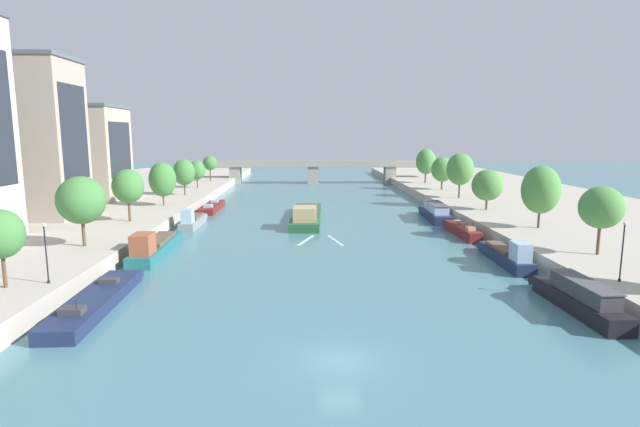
# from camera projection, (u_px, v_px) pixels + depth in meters

# --- Properties ---
(ground_plane) EXTENTS (400.00, 400.00, 0.00)m
(ground_plane) POSITION_uv_depth(u_px,v_px,m) (339.00, 361.00, 28.76)
(ground_plane) COLOR teal
(quay_left) EXTENTS (36.00, 170.00, 1.68)m
(quay_left) POSITION_uv_depth(u_px,v_px,m) (85.00, 208.00, 81.82)
(quay_left) COLOR #B7AD9E
(quay_left) RESTS_ON ground
(quay_right) EXTENTS (36.00, 170.00, 1.68)m
(quay_right) POSITION_uv_depth(u_px,v_px,m) (544.00, 206.00, 83.99)
(quay_right) COLOR #B7AD9E
(quay_right) RESTS_ON ground
(barge_midriver) EXTENTS (4.96, 21.57, 3.04)m
(barge_midriver) POSITION_uv_depth(u_px,v_px,m) (307.00, 215.00, 74.50)
(barge_midriver) COLOR #235633
(barge_midriver) RESTS_ON ground
(wake_behind_barge) EXTENTS (5.60, 6.00, 0.03)m
(wake_behind_barge) POSITION_uv_depth(u_px,v_px,m) (320.00, 240.00, 61.15)
(wake_behind_barge) COLOR silver
(wake_behind_barge) RESTS_ON ground
(moored_boat_left_far) EXTENTS (3.28, 15.08, 2.09)m
(moored_boat_left_far) POSITION_uv_depth(u_px,v_px,m) (97.00, 300.00, 37.59)
(moored_boat_left_far) COLOR #1E284C
(moored_boat_left_far) RESTS_ON ground
(moored_boat_left_near) EXTENTS (2.97, 15.13, 3.13)m
(moored_boat_left_near) POSITION_uv_depth(u_px,v_px,m) (155.00, 246.00, 53.89)
(moored_boat_left_near) COLOR #23666B
(moored_boat_left_near) RESTS_ON ground
(moored_boat_left_gap_after) EXTENTS (2.05, 10.33, 2.91)m
(moored_boat_left_gap_after) POSITION_uv_depth(u_px,v_px,m) (193.00, 220.00, 70.12)
(moored_boat_left_gap_after) COLOR gray
(moored_boat_left_gap_after) RESTS_ON ground
(moored_boat_left_end) EXTENTS (2.61, 13.09, 2.13)m
(moored_boat_left_end) POSITION_uv_depth(u_px,v_px,m) (212.00, 207.00, 85.31)
(moored_boat_left_end) COLOR maroon
(moored_boat_left_end) RESTS_ON ground
(moored_boat_right_lone) EXTENTS (2.32, 11.15, 2.49)m
(moored_boat_right_lone) POSITION_uv_depth(u_px,v_px,m) (579.00, 298.00, 36.58)
(moored_boat_right_lone) COLOR black
(moored_boat_right_lone) RESTS_ON ground
(moored_boat_right_second) EXTENTS (2.10, 11.45, 2.92)m
(moored_boat_right_second) POSITION_uv_depth(u_px,v_px,m) (507.00, 255.00, 50.00)
(moored_boat_right_second) COLOR #1E284C
(moored_boat_right_second) RESTS_ON ground
(moored_boat_right_gap_after) EXTENTS (2.02, 10.69, 2.35)m
(moored_boat_right_gap_after) POSITION_uv_depth(u_px,v_px,m) (462.00, 230.00, 64.04)
(moored_boat_right_gap_after) COLOR maroon
(moored_boat_right_gap_after) RESTS_ON ground
(moored_boat_right_far) EXTENTS (3.05, 12.95, 2.62)m
(moored_boat_right_far) POSITION_uv_depth(u_px,v_px,m) (435.00, 212.00, 75.89)
(moored_boat_right_far) COLOR #1E284C
(moored_boat_right_far) RESTS_ON ground
(tree_left_past_mid) EXTENTS (3.30, 3.30, 5.86)m
(tree_left_past_mid) POSITION_uv_depth(u_px,v_px,m) (0.00, 234.00, 36.33)
(tree_left_past_mid) COLOR brown
(tree_left_past_mid) RESTS_ON quay_left
(tree_left_by_lamp) EXTENTS (4.73, 4.73, 7.10)m
(tree_left_by_lamp) POSITION_uv_depth(u_px,v_px,m) (81.00, 200.00, 49.82)
(tree_left_by_lamp) COLOR brown
(tree_left_by_lamp) RESTS_ON quay_left
(tree_left_far) EXTENTS (4.01, 4.01, 6.79)m
(tree_left_far) POSITION_uv_depth(u_px,v_px,m) (128.00, 186.00, 64.32)
(tree_left_far) COLOR brown
(tree_left_far) RESTS_ON quay_left
(tree_left_midway) EXTENTS (4.21, 4.21, 6.87)m
(tree_left_midway) POSITION_uv_depth(u_px,v_px,m) (162.00, 179.00, 78.52)
(tree_left_midway) COLOR brown
(tree_left_midway) RESTS_ON quay_left
(tree_left_distant) EXTENTS (4.01, 4.01, 6.63)m
(tree_left_distant) POSITION_uv_depth(u_px,v_px,m) (184.00, 172.00, 92.01)
(tree_left_distant) COLOR brown
(tree_left_distant) RESTS_ON quay_left
(tree_left_second) EXTENTS (3.46, 3.46, 5.67)m
(tree_left_second) POSITION_uv_depth(u_px,v_px,m) (197.00, 170.00, 104.79)
(tree_left_second) COLOR brown
(tree_left_second) RESTS_ON quay_left
(tree_left_third) EXTENTS (3.35, 3.35, 6.07)m
(tree_left_third) POSITION_uv_depth(u_px,v_px,m) (210.00, 163.00, 118.99)
(tree_left_third) COLOR brown
(tree_left_third) RESTS_ON quay_left
(tree_right_second) EXTENTS (3.97, 3.97, 6.49)m
(tree_right_second) POSITION_uv_depth(u_px,v_px,m) (601.00, 208.00, 46.35)
(tree_right_second) COLOR brown
(tree_right_second) RESTS_ON quay_right
(tree_right_far) EXTENTS (4.50, 4.50, 7.54)m
(tree_right_far) POSITION_uv_depth(u_px,v_px,m) (541.00, 190.00, 59.60)
(tree_right_far) COLOR brown
(tree_right_far) RESTS_ON quay_right
(tree_right_third) EXTENTS (4.58, 4.58, 6.03)m
(tree_right_third) POSITION_uv_depth(u_px,v_px,m) (487.00, 185.00, 74.17)
(tree_right_third) COLOR brown
(tree_right_third) RESTS_ON quay_right
(tree_right_distant) EXTENTS (4.75, 4.75, 7.93)m
(tree_right_distant) POSITION_uv_depth(u_px,v_px,m) (460.00, 169.00, 87.69)
(tree_right_distant) COLOR brown
(tree_right_distant) RESTS_ON quay_right
(tree_right_nearest) EXTENTS (4.48, 4.48, 6.63)m
(tree_right_nearest) POSITION_uv_depth(u_px,v_px,m) (442.00, 169.00, 101.14)
(tree_right_nearest) COLOR brown
(tree_right_nearest) RESTS_ON quay_right
(tree_right_midway) EXTENTS (4.53, 4.53, 7.83)m
(tree_right_midway) POSITION_uv_depth(u_px,v_px,m) (426.00, 162.00, 114.39)
(tree_right_midway) COLOR brown
(tree_right_midway) RESTS_ON quay_right
(lamppost_left_bank) EXTENTS (0.28, 0.28, 4.66)m
(lamppost_left_bank) POSITION_uv_depth(u_px,v_px,m) (46.00, 250.00, 37.64)
(lamppost_left_bank) COLOR black
(lamppost_left_bank) RESTS_ON quay_left
(lamppost_right_bank) EXTENTS (0.28, 0.28, 4.72)m
(lamppost_right_bank) POSITION_uv_depth(u_px,v_px,m) (622.00, 249.00, 38.03)
(lamppost_right_bank) COLOR black
(lamppost_right_bank) RESTS_ON quay_right
(building_left_tall) EXTENTS (15.33, 9.64, 21.31)m
(building_left_tall) POSITION_uv_depth(u_px,v_px,m) (18.00, 138.00, 66.18)
(building_left_tall) COLOR #A89989
(building_left_tall) RESTS_ON quay_left
(building_left_corner) EXTENTS (13.05, 12.33, 16.09)m
(building_left_corner) POSITION_uv_depth(u_px,v_px,m) (83.00, 153.00, 85.60)
(building_left_corner) COLOR #B2A38E
(building_left_corner) RESTS_ON quay_left
(bridge_far) EXTENTS (64.54, 4.40, 5.99)m
(bridge_far) POSITION_uv_depth(u_px,v_px,m) (313.00, 169.00, 130.38)
(bridge_far) COLOR gray
(bridge_far) RESTS_ON ground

